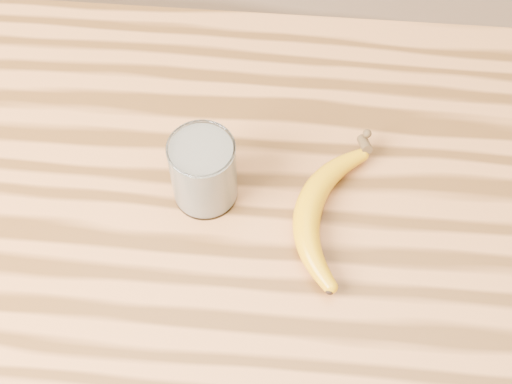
{
  "coord_description": "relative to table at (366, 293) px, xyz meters",
  "views": [
    {
      "loc": [
        -0.12,
        -0.4,
        1.71
      ],
      "look_at": [
        -0.16,
        0.06,
        0.93
      ],
      "focal_mm": 50.0,
      "sensor_mm": 36.0,
      "label": 1
    }
  ],
  "objects": [
    {
      "name": "banana",
      "position": [
        -0.09,
        0.05,
        0.15
      ],
      "size": [
        0.16,
        0.31,
        0.04
      ],
      "primitive_type": null,
      "rotation": [
        0.0,
        0.0,
        -0.19
      ],
      "color": "#CC8B06",
      "rests_on": "table"
    },
    {
      "name": "smoothie_glass",
      "position": [
        -0.23,
        0.07,
        0.18
      ],
      "size": [
        0.08,
        0.08,
        0.11
      ],
      "color": "white",
      "rests_on": "table"
    },
    {
      "name": "table",
      "position": [
        0.0,
        0.0,
        0.0
      ],
      "size": [
        1.2,
        0.8,
        0.9
      ],
      "color": "#AD6931",
      "rests_on": "ground"
    }
  ]
}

